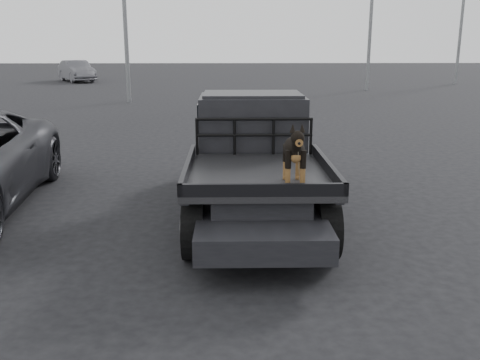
{
  "coord_description": "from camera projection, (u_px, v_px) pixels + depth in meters",
  "views": [
    {
      "loc": [
        0.34,
        -6.29,
        2.63
      ],
      "look_at": [
        0.45,
        -0.53,
        1.13
      ],
      "focal_mm": 40.0,
      "sensor_mm": 36.0,
      "label": 1
    }
  ],
  "objects": [
    {
      "name": "ground",
      "position": [
        204.0,
        256.0,
        6.75
      ],
      "size": [
        120.0,
        120.0,
        0.0
      ],
      "primitive_type": "plane",
      "color": "black",
      "rests_on": "ground"
    },
    {
      "name": "flatbed_ute",
      "position": [
        254.0,
        186.0,
        8.23
      ],
      "size": [
        2.0,
        5.4,
        0.92
      ],
      "primitive_type": null,
      "color": "black",
      "rests_on": "ground"
    },
    {
      "name": "ute_cab",
      "position": [
        252.0,
        119.0,
        8.92
      ],
      "size": [
        1.72,
        1.3,
        0.88
      ],
      "primitive_type": null,
      "color": "black",
      "rests_on": "flatbed_ute"
    },
    {
      "name": "headache_rack",
      "position": [
        254.0,
        137.0,
        8.24
      ],
      "size": [
        1.8,
        0.08,
        0.55
      ],
      "primitive_type": null,
      "color": "black",
      "rests_on": "flatbed_ute"
    },
    {
      "name": "dog",
      "position": [
        294.0,
        154.0,
        6.55
      ],
      "size": [
        0.32,
        0.6,
        0.74
      ],
      "primitive_type": null,
      "color": "black",
      "rests_on": "flatbed_ute"
    },
    {
      "name": "distant_car_a",
      "position": [
        77.0,
        71.0,
        35.33
      ],
      "size": [
        3.38,
        4.33,
        1.38
      ],
      "primitive_type": "imported",
      "rotation": [
        0.0,
        0.0,
        0.54
      ],
      "color": "#55545A",
      "rests_on": "ground"
    }
  ]
}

